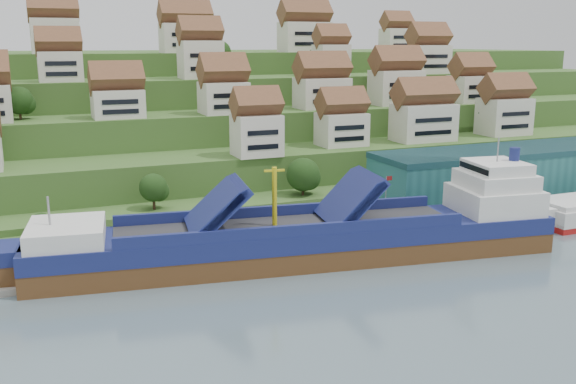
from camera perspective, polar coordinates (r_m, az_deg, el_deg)
name	(u,v)px	position (r m, az deg, el deg)	size (l,w,h in m)	color
ground	(319,259)	(103.30, 2.79, -5.99)	(300.00, 300.00, 0.00)	slate
quay	(380,217)	(124.65, 8.21, -2.21)	(180.00, 14.00, 2.20)	gray
hillside	(174,121)	(197.61, -10.10, 6.24)	(260.00, 128.00, 31.00)	#2D4C1E
hillside_village	(220,83)	(156.18, -6.10, 9.63)	(154.79, 62.64, 28.69)	beige
hillside_trees	(211,115)	(142.93, -6.90, 6.82)	(145.05, 61.84, 31.22)	#1F3F15
warehouse	(508,171)	(143.41, 18.97, 1.74)	(60.00, 15.00, 10.00)	#235F5F
flagpole	(386,194)	(118.13, 8.73, -0.19)	(1.28, 0.16, 8.00)	gray
cargo_ship	(315,239)	(102.10, 2.41, -4.17)	(83.60, 24.41, 18.38)	#533319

